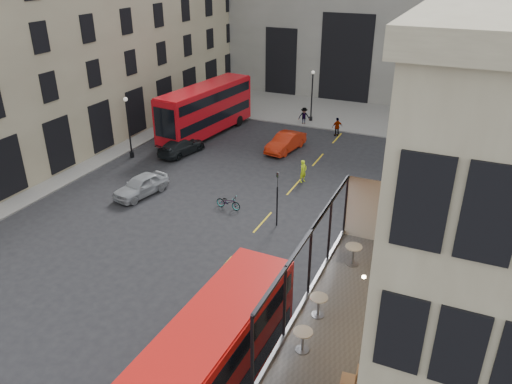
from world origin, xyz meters
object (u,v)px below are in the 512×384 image
at_px(car_a, 141,185).
at_px(cafe_chair_c, 376,305).
at_px(cyclist, 303,171).
at_px(cafe_chair_d, 398,257).
at_px(pedestrian_c, 337,127).
at_px(cafe_table_far, 353,252).
at_px(pedestrian_b, 304,116).
at_px(cafe_table_near, 303,338).
at_px(cafe_chair_b, 377,310).
at_px(pedestrian_e, 161,136).
at_px(traffic_light_far, 207,104).
at_px(car_b, 286,142).
at_px(cafe_table_mid, 319,303).
at_px(bus_near, 201,376).
at_px(street_lamp_b, 312,99).
at_px(pedestrian_a, 242,101).
at_px(bicycle, 228,202).
at_px(pedestrian_d, 393,129).
at_px(traffic_light_near, 277,192).
at_px(bus_far, 206,108).
at_px(car_c, 181,146).
at_px(street_lamp_a, 129,131).

distance_m(car_a, cafe_chair_c, 23.01).
relative_size(cyclist, cafe_chair_d, 1.91).
distance_m(pedestrian_c, cafe_table_far, 29.41).
xyz_separation_m(pedestrian_b, cafe_table_near, (12.01, -35.30, 4.20)).
height_order(cafe_table_near, cafe_chair_b, cafe_chair_b).
bearing_deg(cafe_table_near, pedestrian_e, 132.32).
xyz_separation_m(traffic_light_far, pedestrian_c, (12.76, 2.68, -1.51)).
relative_size(traffic_light_far, car_a, 0.86).
distance_m(car_b, cafe_table_mid, 28.41).
height_order(bus_near, car_b, bus_near).
xyz_separation_m(street_lamp_b, cafe_table_mid, (11.67, -34.88, 2.74)).
relative_size(pedestrian_a, cafe_table_mid, 2.01).
distance_m(pedestrian_b, cafe_chair_c, 35.34).
bearing_deg(cafe_table_far, cafe_chair_c, -59.65).
distance_m(traffic_light_far, pedestrian_a, 7.79).
bearing_deg(bus_near, cyclist, 99.87).
relative_size(bus_near, cyclist, 6.35).
height_order(bicycle, pedestrian_c, pedestrian_c).
relative_size(cafe_table_far, cafe_chair_c, 1.12).
bearing_deg(bus_near, pedestrian_c, 97.45).
bearing_deg(pedestrian_a, cafe_table_far, -51.60).
xyz_separation_m(cafe_table_mid, cafe_chair_c, (1.79, 1.13, -0.30)).
xyz_separation_m(traffic_light_far, cafe_chair_d, (22.67, -24.38, 2.46)).
xyz_separation_m(cyclist, pedestrian_d, (4.50, 13.34, -0.13)).
relative_size(car_b, cafe_table_near, 6.16).
height_order(traffic_light_near, bus_far, bus_far).
distance_m(traffic_light_far, street_lamp_b, 10.82).
bearing_deg(cafe_table_far, cafe_chair_d, 26.80).
relative_size(car_c, cafe_chair_c, 6.25).
height_order(cafe_chair_c, cafe_chair_d, cafe_chair_d).
relative_size(pedestrian_a, cafe_chair_d, 1.74).
bearing_deg(cafe_table_near, bicycle, 124.48).
xyz_separation_m(bus_near, pedestrian_d, (0.58, 35.87, -1.75)).
bearing_deg(cafe_table_mid, cafe_table_near, -88.00).
bearing_deg(pedestrian_a, car_a, -76.69).
distance_m(traffic_light_near, car_c, 15.15).
xyz_separation_m(street_lamp_a, car_a, (5.21, -5.81, -1.64)).
relative_size(street_lamp_a, pedestrian_d, 3.50).
bearing_deg(car_a, pedestrian_d, 65.98).
height_order(bus_far, car_c, bus_far).
relative_size(traffic_light_far, car_b, 0.79).
xyz_separation_m(street_lamp_a, pedestrian_b, (10.72, 14.58, -1.48)).
bearing_deg(car_a, cafe_chair_b, -20.79).
height_order(car_c, cafe_chair_c, cafe_chair_c).
height_order(cafe_table_near, cafe_chair_c, cafe_table_near).
xyz_separation_m(traffic_light_near, cafe_chair_d, (8.67, -8.38, 2.46)).
xyz_separation_m(bus_far, cafe_table_mid, (19.60, -26.74, 2.44)).
relative_size(pedestrian_a, cafe_chair_c, 2.10).
distance_m(car_c, cyclist, 11.81).
distance_m(cafe_table_far, cafe_chair_d, 1.91).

